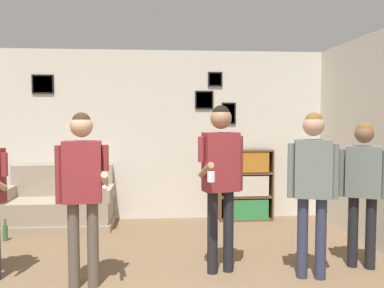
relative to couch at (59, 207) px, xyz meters
The scene contains 8 objects.
wall_back 1.64m from the couch, 19.40° to the left, with size 8.35×0.08×2.70m.
couch is the anchor object (origin of this frame).
bookshelf 2.89m from the couch, ahead, with size 0.85×0.30×1.12m.
person_player_foreground_center 2.59m from the couch, 72.32° to the right, with size 0.52×0.44×1.69m.
person_watcher_holding_cup 3.08m from the couch, 44.35° to the right, with size 0.49×0.51×1.77m.
person_spectator_near_bookshelf 3.88m from the couch, 37.46° to the right, with size 0.48×0.29×1.69m.
person_spectator_far_right 4.27m from the couch, 29.24° to the right, with size 0.45×0.34×1.58m.
bottle_on_floor 0.91m from the couch, 128.27° to the right, with size 0.07×0.07×0.29m.
Camera 1 is at (0.29, -2.91, 1.65)m, focal length 40.00 mm.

